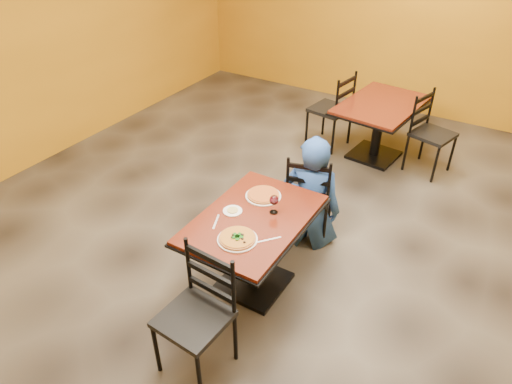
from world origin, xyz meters
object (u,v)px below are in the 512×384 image
Objects in this scene: chair_second_right at (433,135)px; chair_main_near at (194,319)px; table_second at (380,117)px; side_plate at (233,211)px; wine_glass at (274,203)px; pizza_main at (237,238)px; plate_far at (263,196)px; plate_main at (237,239)px; diner at (312,190)px; chair_main_far at (310,193)px; pizza_far at (263,194)px; chair_second_left at (330,109)px; table_main at (253,236)px.

chair_main_near is at bearing -175.26° from chair_second_right.
side_plate is (-0.33, -2.83, 0.20)m from table_second.
chair_main_near is 5.48× the size of wine_glass.
plate_far is at bearing 101.89° from pizza_main.
table_second is at bearing 92.85° from chair_main_near.
plate_main and side_plate have the same top height.
diner reaches higher than wine_glass.
pizza_far is (-0.16, -0.64, 0.30)m from chair_main_far.
chair_main_near is 0.86× the size of diner.
side_plate is (-0.11, -0.32, -0.02)m from pizza_far.
table_second is 1.33× the size of chair_second_left.
diner is at bearing 107.47° from chair_main_far.
plate_main is (-0.03, -1.25, 0.28)m from chair_main_far.
pizza_main is at bearing 72.93° from chair_main_far.
table_main is 2.92m from chair_second_right.
pizza_main is at bearing 96.96° from chair_main_near.
plate_main is 1.11× the size of pizza_far.
pizza_main is 1.77× the size of side_plate.
plate_main is 1.94× the size of side_plate.
plate_far is at bearing -95.02° from table_second.
pizza_far is at bearing 101.89° from pizza_main.
chair_main_near is 0.68m from pizza_main.
chair_main_far is 0.72m from plate_far.
chair_main_far is at bearing 93.87° from chair_main_near.
table_second is at bearing 83.41° from side_plate.
chair_main_far is at bearing -70.15° from diner.
table_main is at bearing -92.84° from table_second.
wine_glass is (0.30, 0.17, 0.08)m from side_plate.
chair_second_right reaches higher than table_second.
plate_main is 0.02m from pizza_main.
table_main is 1.08× the size of diner.
chair_main_near reaches higher than pizza_far.
table_main is 4.39× the size of pizza_far.
wine_glass is at bearing -90.64° from table_second.
wine_glass is (-0.03, -0.71, 0.27)m from diner.
diner reaches higher than table_second.
chair_main_near is 3.47× the size of pizza_main.
chair_second_left is at bearing -84.47° from diner.
chair_second_right is (0.67, 0.00, -0.07)m from table_second.
side_plate is 0.89× the size of wine_glass.
table_second is 1.37× the size of chair_main_near.
chair_main_near is 1.13m from wine_glass.
table_main is at bearing 5.93° from side_plate.
plate_far is at bearing 176.23° from chair_second_right.
pizza_main is at bearing -177.99° from chair_second_right.
diner reaches higher than pizza_far.
table_second is at bearing -107.57° from chair_main_far.
diner is 3.69× the size of plate_far.
chair_main_far is at bearing 174.36° from chair_second_right.
chair_main_far is 0.97× the size of chair_second_right.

